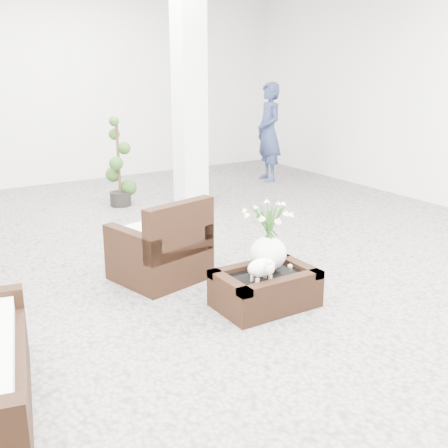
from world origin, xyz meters
TOP-DOWN VIEW (x-y plane):
  - ground at (0.00, 0.00)m, footprint 11.00×11.00m
  - column at (1.20, 2.80)m, footprint 0.40×0.40m
  - coffee_table at (0.02, -0.80)m, footprint 0.90×0.60m
  - sheep_figurine at (-0.10, -0.90)m, footprint 0.28×0.23m
  - planter_narcissus at (0.12, -0.70)m, footprint 0.44×0.44m
  - tealight at (0.32, -0.78)m, footprint 0.04×0.04m
  - armchair at (-0.52, 0.33)m, footprint 0.98×0.96m
  - topiary at (0.25, 3.35)m, footprint 0.36×0.36m
  - shopper at (3.30, 3.66)m, footprint 0.55×0.73m

SIDE VIEW (x-z plane):
  - ground at x=0.00m, z-range 0.00..0.00m
  - coffee_table at x=0.02m, z-range 0.00..0.31m
  - tealight at x=0.32m, z-range 0.31..0.34m
  - sheep_figurine at x=-0.10m, z-range 0.31..0.52m
  - armchair at x=-0.52m, z-range 0.00..0.87m
  - topiary at x=0.25m, z-range 0.00..1.35m
  - planter_narcissus at x=0.12m, z-range 0.31..1.11m
  - shopper at x=3.30m, z-range 0.00..1.79m
  - column at x=1.20m, z-range 0.00..3.50m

